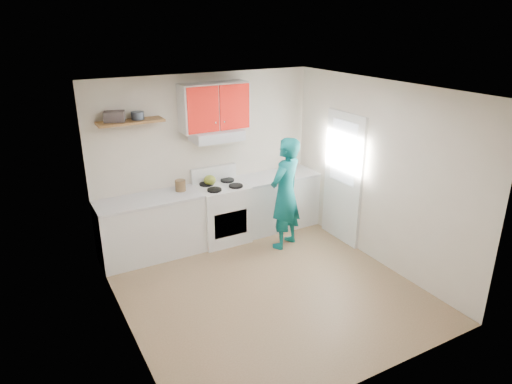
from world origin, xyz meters
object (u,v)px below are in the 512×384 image
kettle (210,180)px  person (285,194)px  tin (138,116)px  crock (180,186)px  stove (222,213)px

kettle → person: 1.19m
tin → crock: size_ratio=0.93×
crock → person: bearing=-28.2°
kettle → crock: bearing=-171.2°
kettle → tin: bearing=-178.3°
kettle → crock: 0.49m
tin → crock: bearing=-10.7°
stove → person: size_ratio=0.53×
stove → crock: 0.83m
stove → tin: 2.00m
stove → crock: size_ratio=4.86×
kettle → crock: (-0.49, -0.02, -0.01)m
crock → kettle: bearing=2.8°
person → tin: bearing=-48.7°
kettle → stove: bearing=-35.8°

